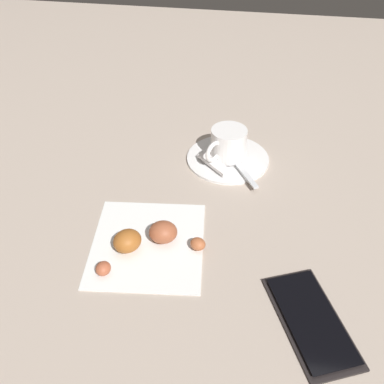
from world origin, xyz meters
name	(u,v)px	position (x,y,z in m)	size (l,w,h in m)	color
ground_plane	(202,207)	(0.00, 0.00, 0.00)	(1.80, 1.80, 0.00)	#B2A091
saucer	(228,158)	(0.13, -0.03, 0.00)	(0.14, 0.14, 0.01)	white
espresso_cup	(228,143)	(0.13, -0.03, 0.04)	(0.08, 0.07, 0.05)	white
teaspoon	(232,156)	(0.12, -0.04, 0.01)	(0.13, 0.08, 0.01)	silver
sugar_packet	(214,163)	(0.10, -0.01, 0.01)	(0.07, 0.02, 0.01)	white
napkin	(148,243)	(-0.09, 0.06, 0.00)	(0.17, 0.16, 0.00)	white
croissant	(146,239)	(-0.10, 0.06, 0.02)	(0.10, 0.14, 0.03)	#AE5E37
cell_phone	(311,320)	(-0.19, -0.16, 0.00)	(0.16, 0.12, 0.01)	black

